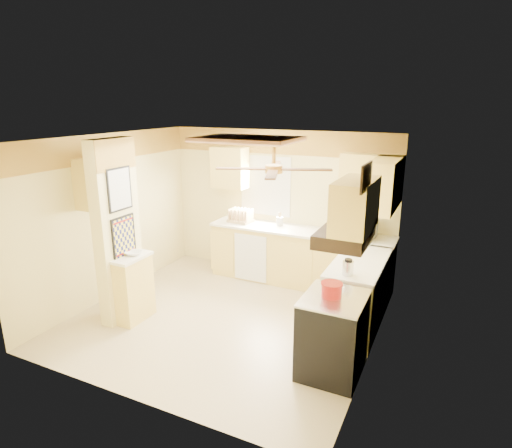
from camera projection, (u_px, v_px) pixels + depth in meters
The scene contains 34 objects.
floor at pixel (226, 318), 6.03m from camera, with size 4.00×4.00×0.00m, color #C4AF88.
ceiling at pixel (222, 139), 5.34m from camera, with size 4.00×4.00×0.00m, color white.
wall_back at pixel (279, 204), 7.33m from camera, with size 4.00×4.00×0.00m, color #E7D78D.
wall_front at pixel (125, 288), 4.04m from camera, with size 4.00×4.00×0.00m, color #E7D78D.
wall_left at pixel (110, 217), 6.51m from camera, with size 3.80×3.80×0.00m, color #E7D78D.
wall_right at pixel (378, 257), 4.86m from camera, with size 3.80×3.80×0.00m, color #E7D78D.
wallpaper_border at pixel (279, 142), 7.03m from camera, with size 4.00×0.02×0.40m, color yellow.
partition_column at pixel (117, 232), 5.76m from camera, with size 0.20×0.70×2.50m, color #E7D78D.
partition_ledge at pixel (135, 289), 5.89m from camera, with size 0.25×0.55×0.90m, color #DEC257.
ledge_top at pixel (132, 258), 5.76m from camera, with size 0.28×0.58×0.04m, color white.
lower_cabinets_back at pixel (299, 258), 7.09m from camera, with size 3.00×0.60×0.90m, color #DEC257.
lower_cabinets_right at pixel (358, 295), 5.73m from camera, with size 0.60×1.40×0.90m, color #DEC257.
countertop_back at pixel (300, 231), 6.95m from camera, with size 3.04×0.64×0.04m, color white.
countertop_right at pixel (360, 262), 5.60m from camera, with size 0.64×1.44×0.04m, color white.
dishwasher_panel at pixel (250, 258), 7.13m from camera, with size 0.58×0.02×0.80m, color white.
window at pixel (265, 186), 7.34m from camera, with size 0.92×0.02×1.02m.
upper_cab_back_left at pixel (230, 167), 7.37m from camera, with size 0.60×0.35×0.70m, color #DEC257.
upper_cab_back_right at pixel (371, 178), 6.38m from camera, with size 0.90×0.35×0.70m, color #DEC257.
upper_cab_right at pixel (385, 185), 5.85m from camera, with size 0.35×1.00×0.70m, color #DEC257.
upper_cab_left_wall at pixel (103, 182), 6.05m from camera, with size 0.35×0.75×0.70m, color #DEC257.
upper_cab_over_stove at pixel (355, 205), 4.26m from camera, with size 0.35×0.76×0.52m, color #DEC257.
stove at pixel (333, 335), 4.74m from camera, with size 0.68×0.77×0.92m.
range_hood at pixel (345, 236), 4.39m from camera, with size 0.50×0.76×0.14m, color black.
poster_menu at pixel (120, 189), 5.55m from camera, with size 0.02×0.42×0.57m.
poster_nashville at pixel (124, 237), 5.73m from camera, with size 0.02×0.42×0.57m.
ceiling_light_panel at pixel (247, 139), 5.74m from camera, with size 1.35×0.95×0.06m.
ceiling_fan at pixel (274, 169), 4.38m from camera, with size 1.15×1.15×0.26m.
vent_grate at pixel (366, 177), 3.80m from camera, with size 0.02×0.40×0.25m, color black.
microwave at pixel (357, 227), 6.53m from camera, with size 0.56×0.38×0.31m, color white.
bowl at pixel (134, 253), 5.79m from camera, with size 0.22×0.22×0.05m, color white.
dutch_oven at pixel (332, 290), 4.61m from camera, with size 0.24×0.24×0.16m.
kettle at pixel (348, 268), 5.11m from camera, with size 0.13×0.13×0.20m.
dish_rack at pixel (240, 217), 7.37m from camera, with size 0.43×0.34×0.23m.
utensil_crock at pixel (280, 221), 7.16m from camera, with size 0.11×0.11×0.23m.
Camera 1 is at (2.71, -4.72, 2.95)m, focal length 30.00 mm.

